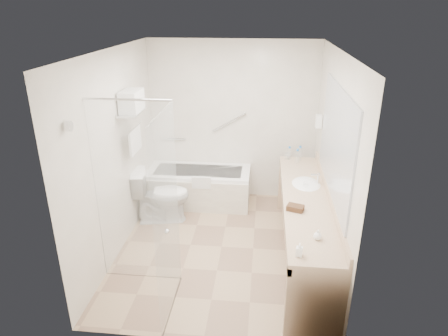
# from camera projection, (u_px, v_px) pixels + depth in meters

# --- Properties ---
(floor) EXTENTS (3.20, 3.20, 0.00)m
(floor) POSITION_uv_depth(u_px,v_px,m) (222.00, 247.00, 5.26)
(floor) COLOR tan
(floor) RESTS_ON ground
(ceiling) EXTENTS (2.60, 3.20, 0.10)m
(ceiling) POSITION_uv_depth(u_px,v_px,m) (221.00, 50.00, 4.30)
(ceiling) COLOR white
(ceiling) RESTS_ON wall_back
(wall_back) EXTENTS (2.60, 0.10, 2.50)m
(wall_back) POSITION_uv_depth(u_px,v_px,m) (233.00, 122.00, 6.25)
(wall_back) COLOR silver
(wall_back) RESTS_ON ground
(wall_front) EXTENTS (2.60, 0.10, 2.50)m
(wall_front) POSITION_uv_depth(u_px,v_px,m) (200.00, 227.00, 3.31)
(wall_front) COLOR silver
(wall_front) RESTS_ON ground
(wall_left) EXTENTS (0.10, 3.20, 2.50)m
(wall_left) POSITION_uv_depth(u_px,v_px,m) (117.00, 154.00, 4.90)
(wall_left) COLOR silver
(wall_left) RESTS_ON ground
(wall_right) EXTENTS (0.10, 3.20, 2.50)m
(wall_right) POSITION_uv_depth(u_px,v_px,m) (332.00, 162.00, 4.66)
(wall_right) COLOR silver
(wall_right) RESTS_ON ground
(bathtub) EXTENTS (1.60, 0.73, 0.59)m
(bathtub) POSITION_uv_depth(u_px,v_px,m) (199.00, 186.00, 6.34)
(bathtub) COLOR white
(bathtub) RESTS_ON floor
(grab_bar_short) EXTENTS (0.40, 0.03, 0.03)m
(grab_bar_short) POSITION_uv_depth(u_px,v_px,m) (173.00, 139.00, 6.42)
(grab_bar_short) COLOR silver
(grab_bar_short) RESTS_ON wall_back
(grab_bar_long) EXTENTS (0.53, 0.03, 0.33)m
(grab_bar_long) POSITION_uv_depth(u_px,v_px,m) (229.00, 122.00, 6.22)
(grab_bar_long) COLOR silver
(grab_bar_long) RESTS_ON wall_back
(shower_enclosure) EXTENTS (0.96, 0.91, 2.11)m
(shower_enclosure) POSITION_uv_depth(u_px,v_px,m) (150.00, 205.00, 4.06)
(shower_enclosure) COLOR silver
(shower_enclosure) RESTS_ON floor
(towel_shelf) EXTENTS (0.24, 0.55, 0.81)m
(towel_shelf) POSITION_uv_depth(u_px,v_px,m) (132.00, 108.00, 5.02)
(towel_shelf) COLOR silver
(towel_shelf) RESTS_ON wall_left
(vanity_counter) EXTENTS (0.55, 2.70, 0.95)m
(vanity_counter) POSITION_uv_depth(u_px,v_px,m) (305.00, 213.00, 4.78)
(vanity_counter) COLOR #CCAC88
(vanity_counter) RESTS_ON floor
(sink) EXTENTS (0.40, 0.52, 0.14)m
(sink) POSITION_uv_depth(u_px,v_px,m) (306.00, 186.00, 5.07)
(sink) COLOR white
(sink) RESTS_ON vanity_counter
(faucet) EXTENTS (0.03, 0.03, 0.14)m
(faucet) POSITION_uv_depth(u_px,v_px,m) (318.00, 178.00, 5.02)
(faucet) COLOR silver
(faucet) RESTS_ON vanity_counter
(mirror) EXTENTS (0.02, 2.00, 1.20)m
(mirror) POSITION_uv_depth(u_px,v_px,m) (336.00, 142.00, 4.40)
(mirror) COLOR #A6ABB2
(mirror) RESTS_ON wall_right
(hairdryer_unit) EXTENTS (0.08, 0.10, 0.18)m
(hairdryer_unit) POSITION_uv_depth(u_px,v_px,m) (319.00, 121.00, 5.55)
(hairdryer_unit) COLOR white
(hairdryer_unit) RESTS_ON wall_right
(toilet) EXTENTS (0.88, 0.60, 0.79)m
(toilet) POSITION_uv_depth(u_px,v_px,m) (161.00, 195.00, 5.77)
(toilet) COLOR white
(toilet) RESTS_ON floor
(amenity_basket) EXTENTS (0.21, 0.17, 0.06)m
(amenity_basket) POSITION_uv_depth(u_px,v_px,m) (295.00, 208.00, 4.40)
(amenity_basket) COLOR #4F2F1C
(amenity_basket) RESTS_ON vanity_counter
(soap_bottle_a) EXTENTS (0.08, 0.14, 0.06)m
(soap_bottle_a) POSITION_uv_depth(u_px,v_px,m) (299.00, 253.00, 3.61)
(soap_bottle_a) COLOR white
(soap_bottle_a) RESTS_ON vanity_counter
(soap_bottle_b) EXTENTS (0.11, 0.12, 0.08)m
(soap_bottle_b) POSITION_uv_depth(u_px,v_px,m) (318.00, 236.00, 3.85)
(soap_bottle_b) COLOR white
(soap_bottle_b) RESTS_ON vanity_counter
(water_bottle_left) EXTENTS (0.07, 0.07, 0.21)m
(water_bottle_left) POSITION_uv_depth(u_px,v_px,m) (300.00, 154.00, 5.79)
(water_bottle_left) COLOR silver
(water_bottle_left) RESTS_ON vanity_counter
(water_bottle_mid) EXTENTS (0.06, 0.06, 0.20)m
(water_bottle_mid) POSITION_uv_depth(u_px,v_px,m) (289.00, 153.00, 5.83)
(water_bottle_mid) COLOR silver
(water_bottle_mid) RESTS_ON vanity_counter
(water_bottle_right) EXTENTS (0.07, 0.07, 0.21)m
(water_bottle_right) POSITION_uv_depth(u_px,v_px,m) (297.00, 157.00, 5.68)
(water_bottle_right) COLOR silver
(water_bottle_right) RESTS_ON vanity_counter
(drinking_glass_near) EXTENTS (0.09, 0.09, 0.09)m
(drinking_glass_near) POSITION_uv_depth(u_px,v_px,m) (287.00, 156.00, 5.85)
(drinking_glass_near) COLOR silver
(drinking_glass_near) RESTS_ON vanity_counter
(drinking_glass_far) EXTENTS (0.09, 0.09, 0.09)m
(drinking_glass_far) POSITION_uv_depth(u_px,v_px,m) (306.00, 185.00, 4.92)
(drinking_glass_far) COLOR silver
(drinking_glass_far) RESTS_ON vanity_counter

